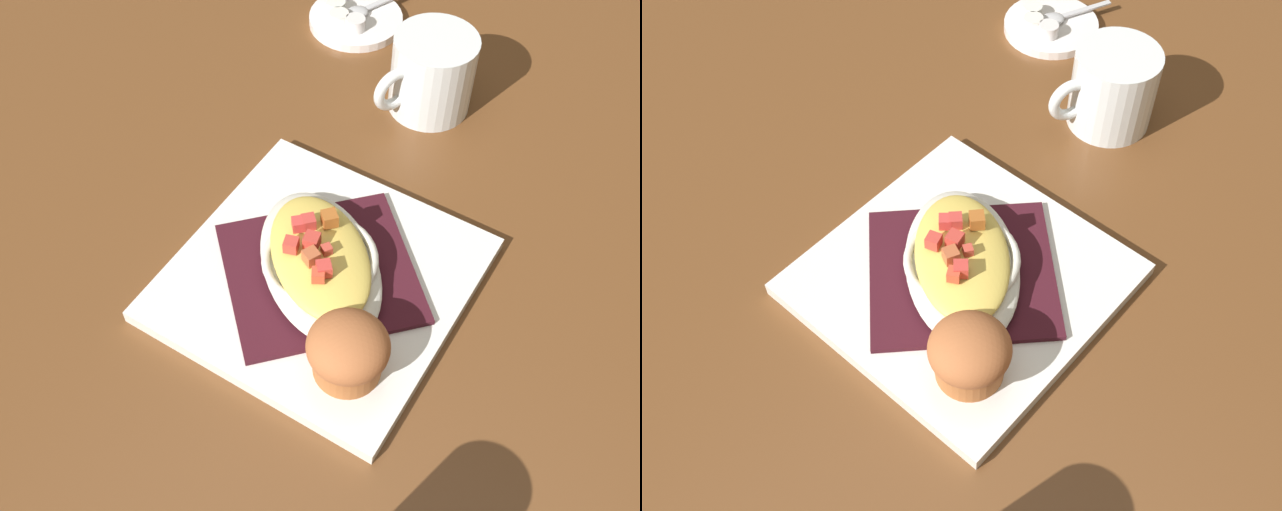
# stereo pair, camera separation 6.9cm
# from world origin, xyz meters

# --- Properties ---
(ground_plane) EXTENTS (2.60, 2.60, 0.00)m
(ground_plane) POSITION_xyz_m (0.00, 0.00, 0.00)
(ground_plane) COLOR brown
(square_plate) EXTENTS (0.26, 0.26, 0.01)m
(square_plate) POSITION_xyz_m (0.00, 0.00, 0.01)
(square_plate) COLOR white
(square_plate) RESTS_ON ground_plane
(folded_napkin) EXTENTS (0.23, 0.23, 0.01)m
(folded_napkin) POSITION_xyz_m (0.00, 0.00, 0.02)
(folded_napkin) COLOR #3E131E
(folded_napkin) RESTS_ON square_plate
(gratin_dish) EXTENTS (0.20, 0.20, 0.05)m
(gratin_dish) POSITION_xyz_m (-0.00, 0.00, 0.04)
(gratin_dish) COLOR silver
(gratin_dish) RESTS_ON folded_napkin
(muffin) EXTENTS (0.07, 0.07, 0.06)m
(muffin) POSITION_xyz_m (-0.07, -0.07, 0.05)
(muffin) COLOR #A95E2F
(muffin) RESTS_ON square_plate
(coffee_mug) EXTENTS (0.12, 0.09, 0.09)m
(coffee_mug) POSITION_xyz_m (0.27, 0.02, 0.04)
(coffee_mug) COLOR white
(coffee_mug) RESTS_ON ground_plane
(creamer_saucer) EXTENTS (0.12, 0.12, 0.01)m
(creamer_saucer) POSITION_xyz_m (0.36, 0.16, 0.01)
(creamer_saucer) COLOR white
(creamer_saucer) RESTS_ON ground_plane
(spoon) EXTENTS (0.10, 0.06, 0.01)m
(spoon) POSITION_xyz_m (0.37, 0.16, 0.01)
(spoon) COLOR silver
(spoon) RESTS_ON creamer_saucer
(creamer_cup_0) EXTENTS (0.02, 0.02, 0.02)m
(creamer_cup_0) POSITION_xyz_m (0.36, 0.19, 0.02)
(creamer_cup_0) COLOR white
(creamer_cup_0) RESTS_ON creamer_saucer
(creamer_cup_1) EXTENTS (0.02, 0.02, 0.02)m
(creamer_cup_1) POSITION_xyz_m (0.34, 0.17, 0.02)
(creamer_cup_1) COLOR white
(creamer_cup_1) RESTS_ON creamer_saucer
(creamer_cup_2) EXTENTS (0.02, 0.02, 0.02)m
(creamer_cup_2) POSITION_xyz_m (0.34, 0.15, 0.02)
(creamer_cup_2) COLOR silver
(creamer_cup_2) RESTS_ON creamer_saucer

